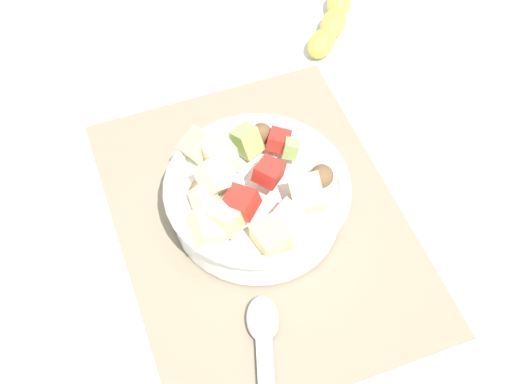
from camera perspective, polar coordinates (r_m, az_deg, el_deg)
ground_plane at (r=0.87m, az=0.38°, el=-2.52°), size 2.40×2.40×0.00m
placemat at (r=0.86m, az=0.38°, el=-2.41°), size 0.45×0.34×0.01m
salad_bowl at (r=0.83m, az=-0.10°, el=-0.23°), size 0.22×0.22×0.11m
serving_spoon at (r=0.78m, az=0.69°, el=-12.69°), size 0.19×0.08×0.01m
banana_whole at (r=1.08m, az=6.09°, el=13.36°), size 0.14×0.12×0.04m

